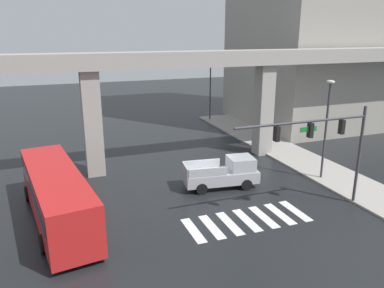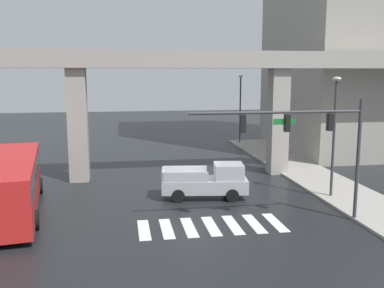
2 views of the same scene
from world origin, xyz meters
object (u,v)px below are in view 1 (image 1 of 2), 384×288
at_px(street_lamp_near_corner, 327,119).
at_px(street_lamp_far_north, 210,83).
at_px(traffic_signal_mast, 326,137).
at_px(pickup_truck, 225,173).
at_px(street_lamp_mid_block, 263,99).
at_px(city_bus, 56,193).

bearing_deg(street_lamp_near_corner, street_lamp_far_north, 90.00).
bearing_deg(traffic_signal_mast, pickup_truck, 126.54).
height_order(street_lamp_mid_block, street_lamp_far_north, same).
bearing_deg(pickup_truck, traffic_signal_mast, -53.46).
relative_size(city_bus, street_lamp_near_corner, 1.53).
bearing_deg(city_bus, pickup_truck, 6.19).
xyz_separation_m(pickup_truck, street_lamp_near_corner, (7.22, -1.24, 3.57)).
distance_m(pickup_truck, traffic_signal_mast, 7.41).
distance_m(traffic_signal_mast, street_lamp_far_north, 24.85).
height_order(traffic_signal_mast, street_lamp_mid_block, street_lamp_mid_block).
distance_m(pickup_truck, street_lamp_mid_block, 10.86).
height_order(city_bus, traffic_signal_mast, traffic_signal_mast).
xyz_separation_m(street_lamp_mid_block, street_lamp_far_north, (0.00, 12.13, 0.00)).
xyz_separation_m(traffic_signal_mast, street_lamp_far_north, (3.35, 24.62, 0.00)).
relative_size(pickup_truck, city_bus, 0.48).
xyz_separation_m(city_bus, street_lamp_near_corner, (18.22, -0.05, 2.83)).
distance_m(city_bus, street_lamp_near_corner, 18.44).
xyz_separation_m(pickup_truck, street_lamp_far_north, (7.22, 19.41, 3.57)).
relative_size(pickup_truck, traffic_signal_mast, 0.61).
height_order(pickup_truck, city_bus, city_bus).
bearing_deg(city_bus, traffic_signal_mast, -15.14).
distance_m(street_lamp_near_corner, street_lamp_far_north, 20.65).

